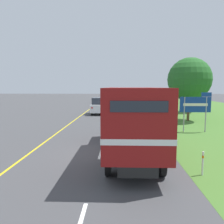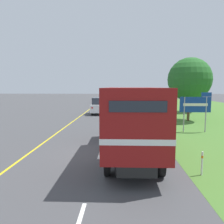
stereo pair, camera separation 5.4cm
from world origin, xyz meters
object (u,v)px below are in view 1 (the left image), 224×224
at_px(highway_sign, 196,106).
at_px(roadside_tree_near, 189,79).
at_px(lead_car_black_ahead, 108,97).
at_px(delineator_post, 203,163).
at_px(lead_car_white, 99,106).
at_px(roadside_tree_mid, 188,84).
at_px(lead_car_red_ahead, 124,100).
at_px(horse_trailer_truck, 132,118).

relative_size(highway_sign, roadside_tree_near, 0.47).
xyz_separation_m(lead_car_black_ahead, delineator_post, (6.10, -44.91, -0.39)).
bearing_deg(roadside_tree_near, highway_sign, -102.23).
bearing_deg(lead_car_white, highway_sign, -52.90).
distance_m(lead_car_white, highway_sign, 14.03).
bearing_deg(roadside_tree_mid, roadside_tree_near, -105.77).
distance_m(highway_sign, delineator_post, 8.86).
bearing_deg(lead_car_red_ahead, highway_sign, -78.82).
bearing_deg(horse_trailer_truck, roadside_tree_near, 61.32).
xyz_separation_m(lead_car_black_ahead, highway_sign, (8.64, -36.56, 1.12)).
xyz_separation_m(roadside_tree_near, delineator_post, (-3.81, -14.24, -3.69)).
relative_size(lead_car_black_ahead, roadside_tree_mid, 0.68).
bearing_deg(lead_car_red_ahead, lead_car_white, -103.65).
xyz_separation_m(lead_car_white, roadside_tree_mid, (11.91, 2.50, 2.81)).
xyz_separation_m(lead_car_red_ahead, roadside_tree_near, (6.28, -19.43, 3.28)).
bearing_deg(roadside_tree_mid, horse_trailer_truck, -113.84).
bearing_deg(roadside_tree_near, delineator_post, -104.99).
distance_m(lead_car_white, roadside_tree_mid, 12.50).
height_order(lead_car_white, roadside_tree_near, roadside_tree_near).
xyz_separation_m(lead_car_red_ahead, lead_car_black_ahead, (-3.63, 11.24, -0.02)).
height_order(highway_sign, roadside_tree_near, roadside_tree_near).
height_order(highway_sign, roadside_tree_mid, roadside_tree_mid).
height_order(roadside_tree_near, delineator_post, roadside_tree_near).
height_order(lead_car_red_ahead, roadside_tree_near, roadside_tree_near).
xyz_separation_m(highway_sign, roadside_tree_near, (1.28, 5.89, 2.19)).
bearing_deg(delineator_post, horse_trailer_truck, 137.49).
height_order(roadside_tree_near, roadside_tree_mid, roadside_tree_near).
xyz_separation_m(horse_trailer_truck, lead_car_black_ahead, (-3.45, 42.48, -1.03)).
bearing_deg(highway_sign, delineator_post, -106.89).
distance_m(roadside_tree_near, delineator_post, 15.19).
height_order(lead_car_black_ahead, delineator_post, lead_car_black_ahead).
distance_m(lead_car_red_ahead, highway_sign, 25.83).
bearing_deg(horse_trailer_truck, lead_car_white, 100.80).
bearing_deg(roadside_tree_near, lead_car_red_ahead, 107.91).
height_order(lead_car_white, highway_sign, highway_sign).
distance_m(roadside_tree_mid, delineator_post, 23.06).
bearing_deg(delineator_post, lead_car_red_ahead, 94.19).
distance_m(lead_car_black_ahead, roadside_tree_mid, 26.07).
relative_size(lead_car_red_ahead, lead_car_black_ahead, 1.07).
distance_m(lead_car_black_ahead, delineator_post, 45.32).
bearing_deg(highway_sign, lead_car_red_ahead, 101.18).
distance_m(roadside_tree_near, roadside_tree_mid, 8.09).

